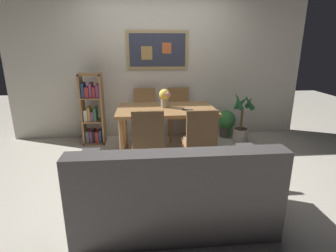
% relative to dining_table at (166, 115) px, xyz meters
% --- Properties ---
extents(ground_plane, '(12.00, 12.00, 0.00)m').
position_rel_dining_table_xyz_m(ground_plane, '(-0.06, -0.57, -0.64)').
color(ground_plane, beige).
extents(wall_back_with_painting, '(5.20, 0.14, 2.60)m').
position_rel_dining_table_xyz_m(wall_back_with_painting, '(-0.06, 1.00, 0.66)').
color(wall_back_with_painting, silver).
rests_on(wall_back_with_painting, ground_plane).
extents(dining_table, '(1.44, 0.87, 0.74)m').
position_rel_dining_table_xyz_m(dining_table, '(0.00, 0.00, 0.00)').
color(dining_table, '#9E7042').
rests_on(dining_table, ground_plane).
extents(dining_chair_near_left, '(0.40, 0.41, 0.91)m').
position_rel_dining_table_xyz_m(dining_chair_near_left, '(-0.29, -0.72, -0.11)').
color(dining_chair_near_left, '#9E7042').
rests_on(dining_chair_near_left, ground_plane).
extents(dining_chair_near_right, '(0.40, 0.41, 0.91)m').
position_rel_dining_table_xyz_m(dining_chair_near_right, '(0.36, -0.76, -0.11)').
color(dining_chair_near_right, '#9E7042').
rests_on(dining_chair_near_right, ground_plane).
extents(dining_chair_far_right, '(0.40, 0.41, 0.91)m').
position_rel_dining_table_xyz_m(dining_chair_far_right, '(0.29, 0.76, -0.11)').
color(dining_chair_far_right, '#9E7042').
rests_on(dining_chair_far_right, ground_plane).
extents(dining_chair_far_left, '(0.40, 0.41, 0.91)m').
position_rel_dining_table_xyz_m(dining_chair_far_left, '(-0.31, 0.73, -0.11)').
color(dining_chair_far_left, '#9E7042').
rests_on(dining_chair_far_left, ground_plane).
extents(leather_couch, '(1.80, 0.84, 0.84)m').
position_rel_dining_table_xyz_m(leather_couch, '(-0.07, -1.65, -0.33)').
color(leather_couch, '#514C4C').
rests_on(leather_couch, ground_plane).
extents(bookshelf, '(0.36, 0.28, 1.19)m').
position_rel_dining_table_xyz_m(bookshelf, '(-1.19, 0.64, -0.08)').
color(bookshelf, '#9E7042').
rests_on(bookshelf, ground_plane).
extents(potted_ivy, '(0.34, 0.34, 0.57)m').
position_rel_dining_table_xyz_m(potted_ivy, '(1.16, 0.74, -0.36)').
color(potted_ivy, '#4C4742').
rests_on(potted_ivy, ground_plane).
extents(potted_palm, '(0.37, 0.37, 0.90)m').
position_rel_dining_table_xyz_m(potted_palm, '(1.32, 0.39, -0.30)').
color(potted_palm, '#B2ADA3').
rests_on(potted_palm, ground_plane).
extents(flower_vase, '(0.17, 0.17, 0.27)m').
position_rel_dining_table_xyz_m(flower_vase, '(-0.01, 0.06, 0.26)').
color(flower_vase, tan).
rests_on(flower_vase, dining_table).
extents(tv_remote, '(0.16, 0.11, 0.02)m').
position_rel_dining_table_xyz_m(tv_remote, '(0.29, -0.17, 0.11)').
color(tv_remote, black).
rests_on(tv_remote, dining_table).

